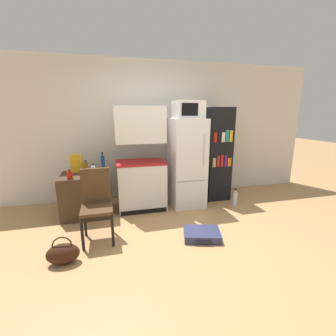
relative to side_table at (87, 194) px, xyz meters
The scene contains 17 objects.
ground_plane 1.86m from the side_table, 44.28° to the right, with size 24.00×24.00×0.00m, color tan.
wall_back 1.94m from the side_table, 25.51° to the left, with size 6.40×0.10×2.67m.
side_table is the anchor object (origin of this frame).
kitchen_hutch 1.04m from the side_table, ahead, with size 0.84×0.57×1.79m.
refrigerator 1.83m from the side_table, ahead, with size 0.59×0.63×1.59m.
microwave 2.25m from the side_table, ahead, with size 0.49×0.44×0.30m.
bookshelf 2.51m from the side_table, ahead, with size 0.47×0.35×1.79m.
bottle_blue_soda 0.62m from the side_table, 41.99° to the left, with size 0.06×0.06×0.31m.
bottle_ketchup_red 0.51m from the side_table, 130.21° to the right, with size 0.08×0.08×0.15m.
bottle_amber_beer 0.45m from the side_table, 76.89° to the left, with size 0.08×0.08×0.22m.
bottle_clear_short 0.51m from the side_table, 54.38° to the right, with size 0.06×0.06×0.22m.
bowl 0.54m from the side_table, 39.61° to the right, with size 0.13×0.13×0.04m.
cereal_box 0.55m from the side_table, 129.14° to the left, with size 0.19×0.07×0.30m.
chair 0.88m from the side_table, 75.21° to the right, with size 0.41×0.41×0.96m.
suitcase_large_flat 2.01m from the side_table, 36.76° to the right, with size 0.57×0.49×0.10m.
handbag 1.34m from the side_table, 96.62° to the right, with size 0.36×0.20×0.33m.
water_bottle_front 2.66m from the side_table, ahead, with size 0.09×0.09×0.32m.
Camera 1 is at (-0.86, -2.50, 1.66)m, focal length 24.00 mm.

